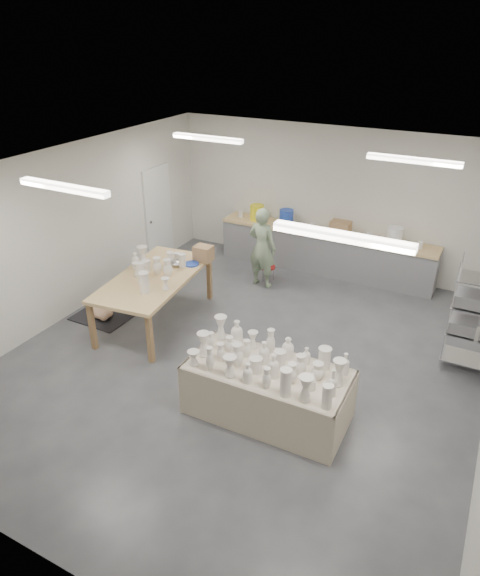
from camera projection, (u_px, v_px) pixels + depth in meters
The scene contains 8 objects.
room at pixel (242, 235), 7.36m from camera, with size 8.00×8.02×3.00m.
back_counter at pixel (324, 250), 10.87m from camera, with size 4.60×0.60×1.24m.
drying_table at pixel (267, 388), 6.83m from camera, with size 2.17×1.05×1.13m.
work_table at pixel (158, 274), 8.88m from camera, with size 1.48×2.53×1.28m.
rug at pixel (102, 317), 9.33m from camera, with size 1.00×0.70×0.02m, color black.
cat at pixel (101, 312), 9.25m from camera, with size 0.57×0.47×0.21m.
potter at pixel (262, 248), 10.14m from camera, with size 0.60×0.39×1.64m, color gray.
red_stool at pixel (267, 268), 10.61m from camera, with size 0.40×0.40×0.31m.
Camera 1 is at (3.07, -6.04, 4.76)m, focal length 32.00 mm.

